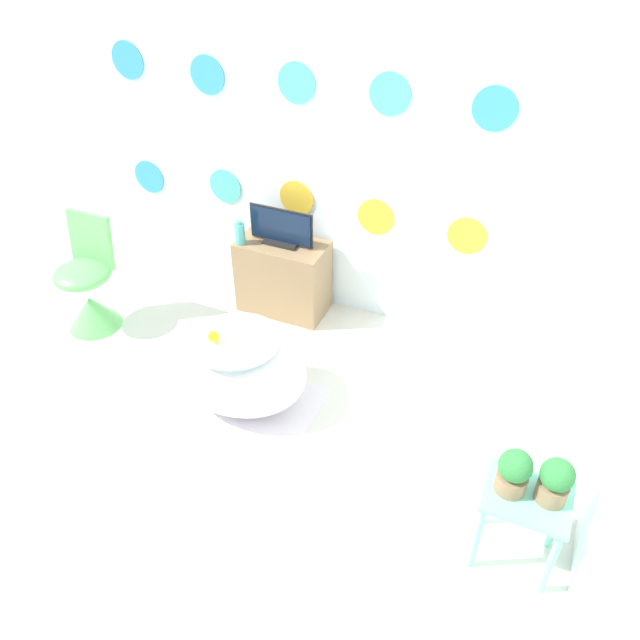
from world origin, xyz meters
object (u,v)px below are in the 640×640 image
(vase, at_px, (240,233))
(potted_plant_left, at_px, (514,472))
(chair, at_px, (89,293))
(potted_plant_right, at_px, (555,481))
(bathtub, at_px, (239,368))
(tv, at_px, (281,229))

(vase, xyz_separation_m, potted_plant_left, (1.98, -1.22, -0.05))
(chair, xyz_separation_m, potted_plant_right, (3.00, -0.62, 0.30))
(potted_plant_left, height_order, potted_plant_right, potted_plant_right)
(bathtub, bearing_deg, chair, 169.63)
(bathtub, xyz_separation_m, vase, (-0.42, 0.81, 0.37))
(potted_plant_right, bearing_deg, tv, 145.43)
(bathtub, distance_m, potted_plant_right, 1.80)
(bathtub, bearing_deg, potted_plant_left, -14.58)
(chair, distance_m, vase, 1.08)
(potted_plant_left, bearing_deg, potted_plant_right, 6.16)
(tv, distance_m, potted_plant_left, 2.18)
(bathtub, xyz_separation_m, potted_plant_left, (1.57, -0.41, 0.32))
(vase, distance_m, potted_plant_left, 2.33)
(chair, height_order, tv, same)
(bathtub, xyz_separation_m, chair, (-1.26, 0.23, 0.03))
(chair, height_order, potted_plant_right, chair)
(bathtub, height_order, chair, chair)
(bathtub, distance_m, potted_plant_left, 1.65)
(bathtub, relative_size, vase, 4.89)
(bathtub, height_order, potted_plant_left, potted_plant_left)
(bathtub, bearing_deg, potted_plant_right, -12.70)
(potted_plant_right, bearing_deg, bathtub, 167.30)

